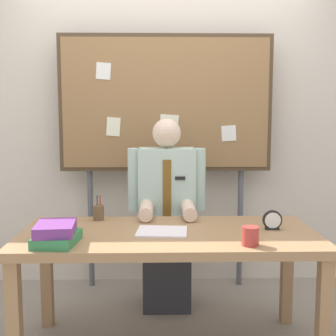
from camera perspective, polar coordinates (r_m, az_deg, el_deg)
The scene contains 9 objects.
back_wall at distance 3.67m, azimuth -0.35°, elevation 6.14°, with size 6.40×0.08×2.70m, color beige.
desk at distance 2.60m, azimuth 0.09°, elevation -10.04°, with size 1.72×0.78×0.72m.
person at distance 3.18m, azimuth -0.17°, elevation -6.95°, with size 0.55×0.56×1.37m.
bulletin_board at distance 3.47m, azimuth -0.30°, elevation 7.98°, with size 1.66×0.09×2.02m.
book_stack at distance 2.40m, azimuth -14.27°, elevation -8.24°, with size 0.23×0.29×0.11m.
open_notebook at distance 2.56m, azimuth -0.79°, elevation -8.23°, with size 0.29×0.24×0.01m, color silver.
desk_clock at distance 2.68m, azimuth 13.35°, elevation -6.67°, with size 0.11×0.04×0.11m.
coffee_mug at distance 2.34m, azimuth 10.60°, elevation -8.65°, with size 0.09×0.09×0.10m, color #B23833.
pen_holder at distance 2.88m, azimuth -8.98°, elevation -5.70°, with size 0.07×0.07×0.16m.
Camera 1 is at (-0.06, -2.49, 1.40)m, focal length 47.12 mm.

